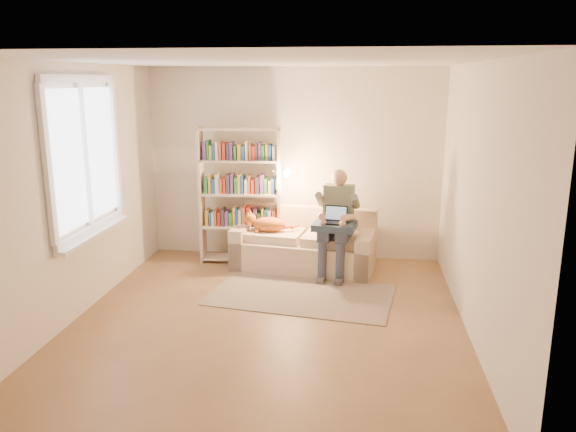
# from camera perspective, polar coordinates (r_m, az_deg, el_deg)

# --- Properties ---
(floor) EXTENTS (4.50, 4.50, 0.00)m
(floor) POSITION_cam_1_polar(r_m,az_deg,el_deg) (5.93, -2.00, -10.51)
(floor) COLOR brown
(floor) RESTS_ON ground
(ceiling) EXTENTS (4.00, 4.50, 0.02)m
(ceiling) POSITION_cam_1_polar(r_m,az_deg,el_deg) (5.41, -2.23, 15.47)
(ceiling) COLOR white
(ceiling) RESTS_ON wall_back
(wall_left) EXTENTS (0.02, 4.50, 2.60)m
(wall_left) POSITION_cam_1_polar(r_m,az_deg,el_deg) (6.17, -20.77, 2.24)
(wall_left) COLOR silver
(wall_left) RESTS_ON floor
(wall_right) EXTENTS (0.02, 4.50, 2.60)m
(wall_right) POSITION_cam_1_polar(r_m,az_deg,el_deg) (5.57, 18.65, 1.24)
(wall_right) COLOR silver
(wall_right) RESTS_ON floor
(wall_back) EXTENTS (4.00, 0.02, 2.60)m
(wall_back) POSITION_cam_1_polar(r_m,az_deg,el_deg) (7.72, 0.61, 5.28)
(wall_back) COLOR silver
(wall_back) RESTS_ON floor
(wall_front) EXTENTS (4.00, 0.02, 2.60)m
(wall_front) POSITION_cam_1_polar(r_m,az_deg,el_deg) (3.41, -8.29, -5.87)
(wall_front) COLOR silver
(wall_front) RESTS_ON floor
(window) EXTENTS (0.12, 1.52, 1.69)m
(window) POSITION_cam_1_polar(r_m,az_deg,el_deg) (6.31, -19.56, 3.27)
(window) COLOR white
(window) RESTS_ON wall_left
(sofa) EXTENTS (1.91, 1.07, 0.77)m
(sofa) POSITION_cam_1_polar(r_m,az_deg,el_deg) (7.43, 1.69, -3.14)
(sofa) COLOR beige
(sofa) RESTS_ON floor
(person) EXTENTS (0.45, 0.64, 1.34)m
(person) POSITION_cam_1_polar(r_m,az_deg,el_deg) (7.08, 4.98, -0.11)
(person) COLOR slate
(person) RESTS_ON sofa
(cat) EXTENTS (0.66, 0.29, 0.24)m
(cat) POSITION_cam_1_polar(r_m,az_deg,el_deg) (7.35, -1.86, -0.79)
(cat) COLOR orange
(cat) RESTS_ON sofa
(blanket) EXTENTS (0.57, 0.49, 0.08)m
(blanket) POSITION_cam_1_polar(r_m,az_deg,el_deg) (6.98, 4.51, -0.99)
(blanket) COLOR #273445
(blanket) RESTS_ON person
(laptop) EXTENTS (0.31, 0.28, 0.24)m
(laptop) POSITION_cam_1_polar(r_m,az_deg,el_deg) (6.97, 4.55, -0.21)
(laptop) COLOR black
(laptop) RESTS_ON blanket
(bookshelf) EXTENTS (1.23, 0.36, 1.84)m
(bookshelf) POSITION_cam_1_polar(r_m,az_deg,el_deg) (7.52, -4.86, 2.80)
(bookshelf) COLOR beige
(bookshelf) RESTS_ON floor
(rug) EXTENTS (2.21, 1.51, 0.01)m
(rug) POSITION_cam_1_polar(r_m,az_deg,el_deg) (6.57, 1.40, -7.99)
(rug) COLOR gray
(rug) RESTS_ON floor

